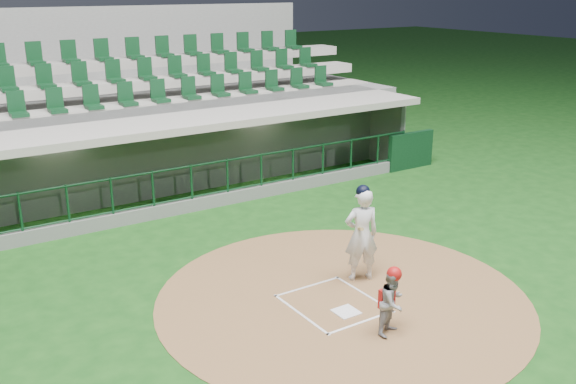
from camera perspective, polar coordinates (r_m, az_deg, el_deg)
name	(u,v)px	position (r m, az deg, el deg)	size (l,w,h in m)	color
ground	(324,298)	(12.60, 3.20, -9.39)	(120.00, 120.00, 0.00)	#134112
dirt_circle	(342,298)	(12.62, 4.86, -9.36)	(7.20, 7.20, 0.01)	brown
home_plate	(346,312)	(12.10, 5.19, -10.56)	(0.43, 0.43, 0.02)	white
batter_box_chalk	(333,303)	(12.38, 4.03, -9.85)	(1.55, 1.80, 0.01)	white
dugout_structure	(167,160)	(18.75, -10.72, 2.79)	(16.40, 3.70, 3.00)	gray
seating_deck	(125,126)	(21.43, -14.26, 5.70)	(17.00, 6.72, 5.15)	slate
batter	(361,233)	(13.01, 6.55, -3.66)	(0.95, 0.98, 2.02)	white
catcher	(393,301)	(11.28, 9.27, -9.51)	(0.69, 0.61, 1.25)	#929398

